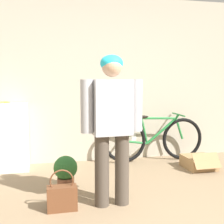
% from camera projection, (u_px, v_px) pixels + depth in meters
% --- Properties ---
extents(wall_back, '(8.00, 0.07, 2.60)m').
position_uv_depth(wall_back, '(101.00, 80.00, 4.97)').
color(wall_back, '#B7AD99').
rests_on(wall_back, ground_plane).
extents(person, '(0.65, 0.26, 1.57)m').
position_uv_depth(person, '(112.00, 119.00, 3.20)').
color(person, '#4C4238').
rests_on(person, ground_plane).
extents(bicycle, '(1.65, 0.46, 0.75)m').
position_uv_depth(bicycle, '(154.00, 139.00, 4.99)').
color(bicycle, black).
rests_on(bicycle, ground_plane).
extents(handbag, '(0.30, 0.14, 0.42)m').
position_uv_depth(handbag, '(62.00, 197.00, 3.14)').
color(handbag, brown).
rests_on(handbag, ground_plane).
extents(cardboard_box, '(0.41, 0.52, 0.27)m').
position_uv_depth(cardboard_box, '(199.00, 162.00, 4.61)').
color(cardboard_box, '#A87F51').
rests_on(cardboard_box, ground_plane).
extents(potted_plant, '(0.27, 0.27, 0.45)m').
position_uv_depth(potted_plant, '(66.00, 173.00, 3.55)').
color(potted_plant, brown).
rests_on(potted_plant, ground_plane).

